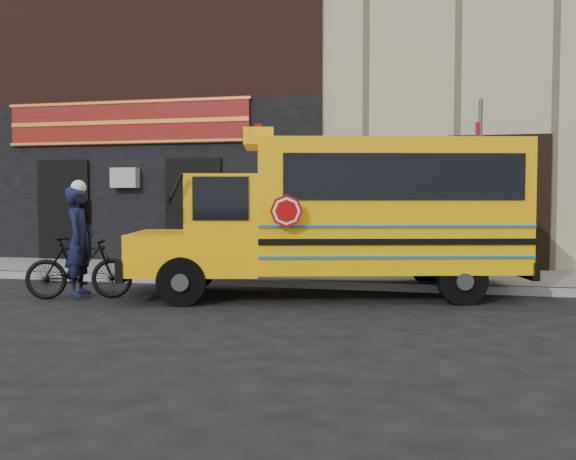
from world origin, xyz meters
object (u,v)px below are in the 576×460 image
(bicycle, at_px, (79,268))
(cyclist, at_px, (80,244))
(school_bus, at_px, (348,212))
(sign_pole, at_px, (479,186))

(bicycle, height_order, cyclist, cyclist)
(school_bus, distance_m, cyclist, 4.75)
(sign_pole, xyz_separation_m, bicycle, (-6.82, -2.90, -1.44))
(cyclist, bearing_deg, bicycle, -173.21)
(bicycle, relative_size, cyclist, 0.95)
(school_bus, relative_size, sign_pole, 1.98)
(school_bus, relative_size, bicycle, 3.99)
(school_bus, height_order, sign_pole, sign_pole)
(sign_pole, bearing_deg, bicycle, -156.99)
(school_bus, distance_m, sign_pole, 2.81)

